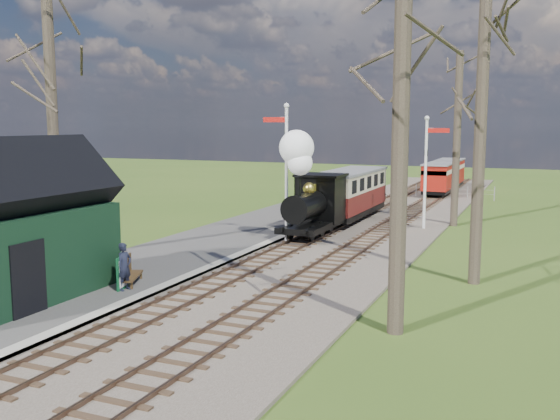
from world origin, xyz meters
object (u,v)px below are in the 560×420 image
(coach, at_px, (350,192))
(red_carriage_b, at_px, (450,173))
(semaphore_near, at_px, (285,163))
(bench, at_px, (128,271))
(station_shed, at_px, (13,230))
(person, at_px, (124,267))
(sign_board, at_px, (122,273))
(locomotive, at_px, (311,192))
(red_carriage_a, at_px, (439,178))
(semaphore_far, at_px, (427,164))

(coach, bearing_deg, red_carriage_b, 82.30)
(semaphore_near, xyz_separation_m, bench, (-1.61, -9.25, -3.01))
(station_shed, height_order, person, station_shed)
(sign_board, bearing_deg, locomotive, 79.16)
(red_carriage_a, height_order, bench, red_carriage_a)
(coach, bearing_deg, sign_board, -97.10)
(locomotive, bearing_deg, coach, 89.89)
(coach, relative_size, red_carriage_a, 1.68)
(locomotive, bearing_deg, bench, -102.73)
(locomotive, bearing_deg, red_carriage_a, 82.49)
(bench, xyz_separation_m, person, (0.39, -0.67, 0.34))
(station_shed, height_order, semaphore_near, semaphore_near)
(semaphore_far, height_order, red_carriage_a, semaphore_far)
(red_carriage_b, bearing_deg, bench, -97.92)
(semaphore_far, height_order, red_carriage_b, semaphore_far)
(locomotive, relative_size, person, 3.27)
(semaphore_far, bearing_deg, sign_board, -112.33)
(bench, bearing_deg, sign_board, -67.71)
(semaphore_near, bearing_deg, bench, -99.89)
(semaphore_far, relative_size, coach, 0.73)
(station_shed, bearing_deg, semaphore_near, 73.62)
(semaphore_far, xyz_separation_m, red_carriage_a, (-1.77, 15.04, -1.97))
(station_shed, distance_m, person, 3.38)
(semaphore_far, bearing_deg, locomotive, -132.68)
(red_carriage_a, xyz_separation_m, bench, (-4.98, -30.29, -0.77))
(semaphore_near, bearing_deg, station_shed, -106.38)
(bench, bearing_deg, coach, 81.82)
(locomotive, xyz_separation_m, person, (-1.98, -11.16, -1.28))
(station_shed, height_order, semaphore_far, semaphore_far)
(locomotive, xyz_separation_m, coach, (0.01, 6.07, -0.60))
(station_shed, relative_size, person, 4.23)
(red_carriage_b, height_order, person, red_carriage_b)
(station_shed, distance_m, semaphore_near, 12.58)
(semaphore_far, relative_size, bench, 3.64)
(locomotive, distance_m, coach, 6.10)
(semaphore_near, bearing_deg, sign_board, -97.90)
(person, bearing_deg, semaphore_near, -1.00)
(station_shed, relative_size, red_carriage_a, 1.36)
(semaphore_far, distance_m, red_carriage_b, 20.71)
(semaphore_far, bearing_deg, person, -111.81)
(semaphore_near, xyz_separation_m, red_carriage_a, (3.37, 21.04, -2.24))
(person, bearing_deg, coach, -0.56)
(locomotive, xyz_separation_m, red_carriage_a, (2.61, 19.80, -0.85))
(station_shed, xyz_separation_m, bench, (1.92, 2.76, -1.66))
(station_shed, bearing_deg, locomotive, 72.07)
(red_carriage_b, xyz_separation_m, person, (-4.59, -36.46, -0.43))
(semaphore_far, xyz_separation_m, locomotive, (-4.39, -4.76, -1.12))
(coach, bearing_deg, station_shed, -102.54)
(semaphore_far, bearing_deg, red_carriage_a, 96.72)
(station_shed, height_order, red_carriage_a, station_shed)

